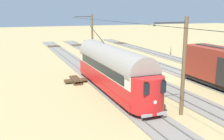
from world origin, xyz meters
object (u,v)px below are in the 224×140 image
at_px(catenary_pole_foreground, 92,37).
at_px(spare_tie_stack, 76,80).
at_px(switch_stand, 171,51).
at_px(vintage_streetcar, 112,67).
at_px(catenary_pole_mid_near, 183,65).

xyz_separation_m(catenary_pole_foreground, spare_tie_stack, (5.04, 10.29, -3.45)).
bearing_deg(switch_stand, vintage_streetcar, 42.68).
xyz_separation_m(catenary_pole_mid_near, spare_tie_stack, (5.04, -11.56, -3.45)).
distance_m(catenary_pole_mid_near, spare_tie_stack, 13.07).
height_order(catenary_pole_mid_near, spare_tie_stack, catenary_pole_mid_near).
distance_m(catenary_pole_mid_near, switch_stand, 28.03).
height_order(vintage_streetcar, catenary_pole_foreground, catenary_pole_foreground).
height_order(vintage_streetcar, catenary_pole_mid_near, catenary_pole_mid_near).
bearing_deg(vintage_streetcar, catenary_pole_mid_near, 107.81).
distance_m(vintage_streetcar, spare_tie_stack, 5.14).
height_order(catenary_pole_foreground, catenary_pole_mid_near, same).
distance_m(vintage_streetcar, switch_stand, 23.61).
height_order(vintage_streetcar, switch_stand, vintage_streetcar).
relative_size(catenary_pole_foreground, catenary_pole_mid_near, 1.00).
relative_size(vintage_streetcar, catenary_pole_foreground, 2.27).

